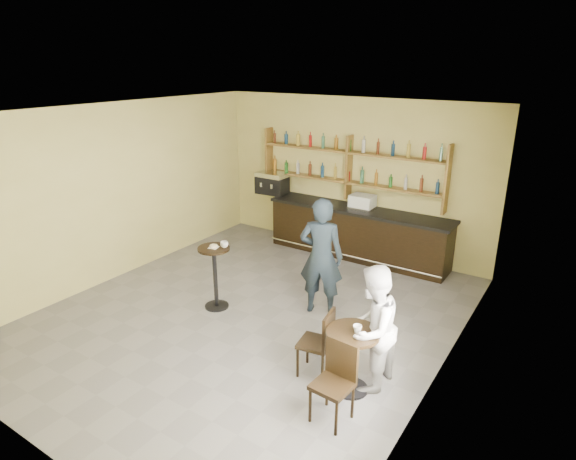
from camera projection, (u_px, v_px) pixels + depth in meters
The scene contains 23 objects.
floor at pixel (251, 314), 7.78m from camera, with size 7.00×7.00×0.00m, color #5F5E62.
ceiling at pixel (245, 112), 6.71m from camera, with size 7.00×7.00×0.00m, color white.
wall_back at pixel (351, 176), 10.00m from camera, with size 7.00×7.00×0.00m, color #C5BC70.
wall_front at pixel (18, 320), 4.49m from camera, with size 7.00×7.00×0.00m, color #C5BC70.
wall_left at pixel (118, 192), 8.79m from camera, with size 7.00×7.00×0.00m, color #C5BC70.
wall_right at pixel (448, 265), 5.69m from camera, with size 7.00×7.00×0.00m, color #C5BC70.
window_pane at pixel (414, 296), 4.72m from camera, with size 2.00×2.00×0.00m, color white.
window_frame at pixel (413, 296), 4.72m from camera, with size 0.04×1.70×2.10m, color black, non-canonical shape.
shelf_unit at pixel (349, 167), 9.83m from camera, with size 4.00×0.26×1.40m, color brown, non-canonical shape.
liquor_bottles at pixel (349, 159), 9.77m from camera, with size 3.68×0.10×1.00m, color #8C5919, non-canonical shape.
bar_counter at pixel (358, 233), 9.89m from camera, with size 3.86×0.75×1.04m, color black, non-canonical shape.
espresso_machine at pixel (272, 183), 10.74m from camera, with size 0.67×0.43×0.48m, color black, non-canonical shape.
pastry_case at pixel (362, 202), 9.63m from camera, with size 0.49×0.39×0.29m, color silver, non-canonical shape.
pedestal_table at pixel (215, 278), 7.84m from camera, with size 0.52×0.52×1.06m, color black, non-canonical shape.
napkin at pixel (214, 247), 7.66m from camera, with size 0.14×0.14×0.00m, color white.
donut at pixel (214, 246), 7.64m from camera, with size 0.14×0.14×0.05m, color #B89443.
cup_pedestal at pixel (224, 244), 7.65m from camera, with size 0.13×0.13×0.10m, color white.
man_main at pixel (321, 257), 7.57m from camera, with size 0.70×0.46×1.92m, color black.
cafe_table at pixel (352, 361), 5.88m from camera, with size 0.66×0.66×0.83m, color black, non-canonical shape.
cup_cafe at pixel (357, 329), 5.69m from camera, with size 0.11×0.11×0.10m, color white.
chair_west at pixel (315, 342), 6.18m from camera, with size 0.40×0.40×0.92m, color black, non-canonical shape.
chair_south at pixel (332, 385), 5.36m from camera, with size 0.41×0.41×0.95m, color black, non-canonical shape.
patron_second at pixel (372, 329), 5.83m from camera, with size 0.79×0.62×1.63m, color #AFAEB4.
Camera 1 is at (4.28, -5.41, 3.90)m, focal length 30.00 mm.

